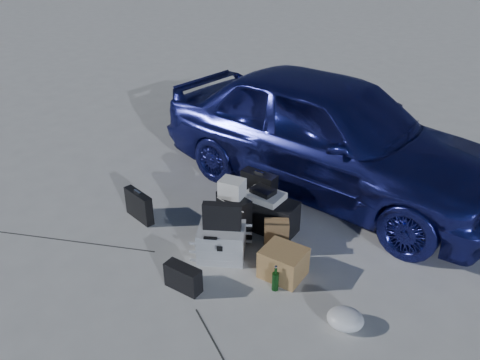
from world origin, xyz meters
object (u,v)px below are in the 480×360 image
Objects in this scene: cardboard_box at (283,263)px; car at (327,133)px; suitcase_left at (259,194)px; duffel_bag at (264,213)px; briefcase at (139,206)px; suitcase_right at (234,216)px; green_bottle at (275,278)px; pelican_case at (222,242)px.

car is at bearing 99.20° from cardboard_box.
suitcase_left is 0.74× the size of duffel_bag.
suitcase_right is at bearing 29.49° from briefcase.
car is at bearing 98.89° from green_bottle.
duffel_bag is 1.10m from green_bottle.
car is 1.79m from suitcase_right.
cardboard_box is at bearing -48.27° from duffel_bag.
car reaches higher than cardboard_box.
briefcase is at bearing -155.58° from duffel_bag.
suitcase_right is 0.40m from duffel_bag.
pelican_case is at bearing 10.92° from briefcase.
green_bottle is at bearing -39.42° from pelican_case.
pelican_case is at bearing 179.66° from car.
pelican_case is 0.72m from cardboard_box.
suitcase_left reaches higher than green_bottle.
pelican_case is (-0.39, -2.04, -0.61)m from car.
briefcase is at bearing -150.29° from suitcase_right.
suitcase_left reaches higher than briefcase.
car is 11.17× the size of cardboard_box.
green_bottle is (0.35, -2.24, -0.66)m from car.
car reaches higher than suitcase_right.
suitcase_left is at bearing 133.15° from duffel_bag.
briefcase reaches higher than pelican_case.
green_bottle is at bearing -160.63° from car.
duffel_bag reaches higher than green_bottle.
suitcase_right is at bearing 76.94° from pelican_case.
green_bottle is (2.01, -0.35, -0.05)m from briefcase.
car is at bearing 91.73° from suitcase_right.
cardboard_box is 1.53× the size of green_bottle.
car is at bearing 82.04° from duffel_bag.
car is 9.46× the size of pelican_case.
briefcase is 0.81× the size of suitcase_left.
duffel_bag is 2.86× the size of green_bottle.
duffel_bag is 0.89m from cardboard_box.
pelican_case is 1.05× the size of briefcase.
cardboard_box is (0.79, -0.37, -0.11)m from suitcase_right.
pelican_case is at bearing -99.45° from duffel_bag.
cardboard_box is at bearing -21.49° from pelican_case.
suitcase_right reaches higher than cardboard_box.
car is 1.47m from duffel_bag.
green_bottle is at bearing -55.06° from duffel_bag.
suitcase_right is (-0.08, 0.40, 0.08)m from pelican_case.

